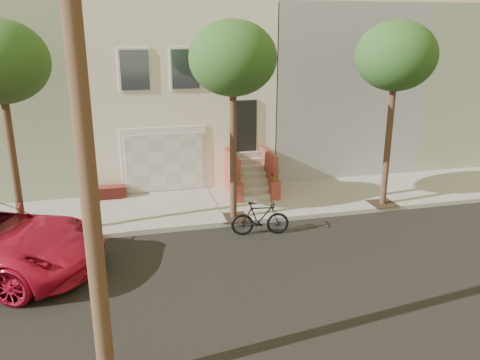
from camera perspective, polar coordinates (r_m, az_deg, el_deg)
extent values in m
plane|color=black|center=(12.69, -1.11, -11.76)|extent=(90.00, 90.00, 0.00)
cube|color=gray|center=(17.45, -5.07, -3.18)|extent=(40.00, 3.70, 0.15)
cube|color=beige|center=(22.29, -7.76, 10.69)|extent=(7.00, 8.00, 7.00)
cube|color=gray|center=(22.58, -25.40, 9.29)|extent=(6.50, 8.00, 7.00)
cube|color=gray|center=(24.01, 8.88, 11.11)|extent=(6.50, 8.00, 7.00)
cube|color=gray|center=(27.19, 21.86, 10.81)|extent=(6.50, 8.00, 7.00)
cube|color=silver|center=(18.72, -8.82, 2.37)|extent=(3.20, 0.12, 2.50)
cube|color=silver|center=(18.69, -8.78, 2.02)|extent=(2.90, 0.06, 2.20)
cube|color=gray|center=(17.31, -8.02, -3.15)|extent=(3.20, 3.70, 0.02)
cube|color=maroon|center=(18.65, -15.31, -1.42)|extent=(1.40, 0.45, 0.44)
cube|color=black|center=(18.93, 0.47, 6.31)|extent=(1.00, 0.06, 2.00)
cube|color=#3F4751|center=(18.05, -12.21, 12.45)|extent=(1.00, 0.06, 1.40)
cube|color=silver|center=(18.07, -12.21, 12.45)|extent=(1.15, 0.05, 1.55)
cube|color=#3F4751|center=(18.21, -6.41, 12.76)|extent=(1.00, 0.06, 1.40)
cube|color=silver|center=(18.23, -6.41, 12.77)|extent=(1.15, 0.05, 1.55)
cube|color=#3F4751|center=(18.53, -0.74, 12.94)|extent=(1.00, 0.06, 1.40)
cube|color=silver|center=(18.55, -0.76, 12.95)|extent=(1.15, 0.05, 1.55)
cube|color=gray|center=(17.86, 1.89, -2.03)|extent=(1.20, 0.28, 0.20)
cube|color=gray|center=(18.05, 1.65, -1.15)|extent=(1.20, 0.28, 0.20)
cube|color=gray|center=(18.24, 1.42, -0.28)|extent=(1.20, 0.28, 0.20)
cube|color=gray|center=(18.44, 1.19, 0.57)|extent=(1.20, 0.28, 0.20)
cube|color=gray|center=(18.64, 0.97, 1.40)|extent=(1.20, 0.28, 0.20)
cube|color=gray|center=(18.85, 0.75, 2.21)|extent=(1.20, 0.28, 0.20)
cube|color=gray|center=(19.06, 0.54, 3.00)|extent=(1.20, 0.28, 0.20)
cube|color=brown|center=(18.25, -0.93, 0.72)|extent=(0.18, 1.96, 1.60)
cube|color=brown|center=(18.60, 3.28, 1.01)|extent=(0.18, 1.96, 1.60)
cube|color=brown|center=(17.57, -0.27, -1.49)|extent=(0.35, 0.35, 0.70)
imported|color=#224819|center=(17.39, -0.27, 0.31)|extent=(0.40, 0.35, 0.45)
cube|color=brown|center=(17.94, 4.08, -1.13)|extent=(0.35, 0.35, 0.70)
imported|color=#224819|center=(17.76, 4.12, 0.63)|extent=(0.41, 0.35, 0.45)
cube|color=#2D2116|center=(16.18, -23.91, -6.06)|extent=(0.90, 0.90, 0.02)
cylinder|color=#3A251A|center=(15.53, -24.85, 1.08)|extent=(0.22, 0.22, 4.20)
cube|color=#2D2116|center=(16.27, -0.77, -4.36)|extent=(0.90, 0.90, 0.02)
cylinder|color=#3A251A|center=(15.61, -0.80, 2.80)|extent=(0.22, 0.22, 4.20)
ellipsoid|color=#224819|center=(15.14, -0.85, 14.04)|extent=(2.70, 2.57, 2.29)
cube|color=#2D2116|center=(18.24, 16.31, -2.64)|extent=(0.90, 0.90, 0.02)
cylinder|color=#3A251A|center=(17.67, 16.88, 3.76)|extent=(0.22, 0.22, 4.20)
ellipsoid|color=#224819|center=(17.25, 17.78, 13.65)|extent=(2.70, 2.57, 2.29)
cylinder|color=#422C1E|center=(7.72, -18.08, 7.79)|extent=(0.30, 0.30, 10.00)
imported|color=black|center=(15.14, 2.37, -4.48)|extent=(1.86, 0.77, 1.09)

